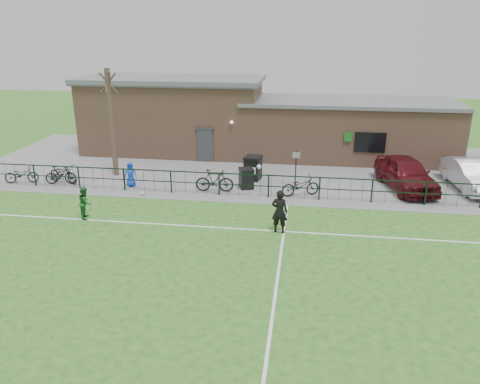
# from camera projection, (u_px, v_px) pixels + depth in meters

# --- Properties ---
(ground) EXTENTS (90.00, 90.00, 0.00)m
(ground) POSITION_uv_depth(u_px,v_px,m) (219.00, 276.00, 16.08)
(ground) COLOR #285E1B
(ground) RESTS_ON ground
(paving_strip) EXTENTS (34.00, 13.00, 0.02)m
(paving_strip) POSITION_uv_depth(u_px,v_px,m) (260.00, 166.00, 28.67)
(paving_strip) COLOR slate
(paving_strip) RESTS_ON ground
(pitch_line_touch) EXTENTS (28.00, 0.10, 0.01)m
(pitch_line_touch) POSITION_uv_depth(u_px,v_px,m) (248.00, 198.00, 23.35)
(pitch_line_touch) COLOR white
(pitch_line_touch) RESTS_ON ground
(pitch_line_mid) EXTENTS (28.00, 0.10, 0.01)m
(pitch_line_mid) POSITION_uv_depth(u_px,v_px,m) (237.00, 229.00, 19.81)
(pitch_line_mid) COLOR white
(pitch_line_mid) RESTS_ON ground
(pitch_line_perp) EXTENTS (0.10, 16.00, 0.01)m
(pitch_line_perp) POSITION_uv_depth(u_px,v_px,m) (277.00, 280.00, 15.81)
(pitch_line_perp) COLOR white
(pitch_line_perp) RESTS_ON ground
(perimeter_fence) EXTENTS (28.00, 0.10, 1.20)m
(perimeter_fence) POSITION_uv_depth(u_px,v_px,m) (249.00, 185.00, 23.34)
(perimeter_fence) COLOR black
(perimeter_fence) RESTS_ON ground
(bare_tree) EXTENTS (0.30, 0.30, 6.00)m
(bare_tree) POSITION_uv_depth(u_px,v_px,m) (112.00, 124.00, 25.95)
(bare_tree) COLOR #45342A
(bare_tree) RESTS_ON ground
(wheelie_bin_left) EXTENTS (0.87, 0.93, 0.99)m
(wheelie_bin_left) POSITION_uv_depth(u_px,v_px,m) (246.00, 179.00, 24.58)
(wheelie_bin_left) COLOR black
(wheelie_bin_left) RESTS_ON paving_strip
(wheelie_bin_right) EXTENTS (0.97, 1.06, 1.25)m
(wheelie_bin_right) POSITION_uv_depth(u_px,v_px,m) (253.00, 169.00, 25.93)
(wheelie_bin_right) COLOR black
(wheelie_bin_right) RESTS_ON paving_strip
(sign_post) EXTENTS (0.08, 0.08, 2.00)m
(sign_post) POSITION_uv_depth(u_px,v_px,m) (296.00, 169.00, 24.55)
(sign_post) COLOR black
(sign_post) RESTS_ON paving_strip
(car_maroon) EXTENTS (3.05, 5.23, 1.67)m
(car_maroon) POSITION_uv_depth(u_px,v_px,m) (406.00, 173.00, 24.40)
(car_maroon) COLOR #4E0E14
(car_maroon) RESTS_ON paving_strip
(car_silver) EXTENTS (2.10, 4.76, 1.52)m
(car_silver) POSITION_uv_depth(u_px,v_px,m) (471.00, 175.00, 24.40)
(car_silver) COLOR #ABAEB3
(car_silver) RESTS_ON paving_strip
(bicycle_a) EXTENTS (1.88, 1.05, 0.94)m
(bicycle_a) POSITION_uv_depth(u_px,v_px,m) (21.00, 175.00, 25.41)
(bicycle_a) COLOR black
(bicycle_a) RESTS_ON paving_strip
(bicycle_b) EXTENTS (1.71, 0.83, 0.99)m
(bicycle_b) POSITION_uv_depth(u_px,v_px,m) (61.00, 175.00, 25.24)
(bicycle_b) COLOR black
(bicycle_b) RESTS_ON paving_strip
(bicycle_c) EXTENTS (2.08, 1.29, 1.03)m
(bicycle_c) POSITION_uv_depth(u_px,v_px,m) (63.00, 174.00, 25.42)
(bicycle_c) COLOR black
(bicycle_c) RESTS_ON paving_strip
(bicycle_d) EXTENTS (2.00, 0.71, 1.18)m
(bicycle_d) POSITION_uv_depth(u_px,v_px,m) (215.00, 181.00, 24.02)
(bicycle_d) COLOR black
(bicycle_d) RESTS_ON paving_strip
(bicycle_e) EXTENTS (2.07, 1.35, 1.03)m
(bicycle_e) POSITION_uv_depth(u_px,v_px,m) (300.00, 186.00, 23.46)
(bicycle_e) COLOR black
(bicycle_e) RESTS_ON paving_strip
(spectator_child) EXTENTS (0.75, 0.62, 1.33)m
(spectator_child) POSITION_uv_depth(u_px,v_px,m) (130.00, 174.00, 24.78)
(spectator_child) COLOR blue
(spectator_child) RESTS_ON paving_strip
(goalkeeper_kick) EXTENTS (1.68, 3.63, 1.96)m
(goalkeeper_kick) POSITION_uv_depth(u_px,v_px,m) (279.00, 211.00, 19.21)
(goalkeeper_kick) COLOR black
(goalkeeper_kick) RESTS_ON ground
(outfield_player) EXTENTS (0.71, 0.81, 1.42)m
(outfield_player) POSITION_uv_depth(u_px,v_px,m) (85.00, 203.00, 20.73)
(outfield_player) COLOR #1A5B22
(outfield_player) RESTS_ON ground
(ball_ground) EXTENTS (0.24, 0.24, 0.24)m
(ball_ground) POSITION_uv_depth(u_px,v_px,m) (142.00, 194.00, 23.60)
(ball_ground) COLOR silver
(ball_ground) RESTS_ON ground
(clubhouse) EXTENTS (24.25, 5.40, 4.96)m
(clubhouse) POSITION_uv_depth(u_px,v_px,m) (252.00, 121.00, 30.84)
(clubhouse) COLOR #9E7358
(clubhouse) RESTS_ON ground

